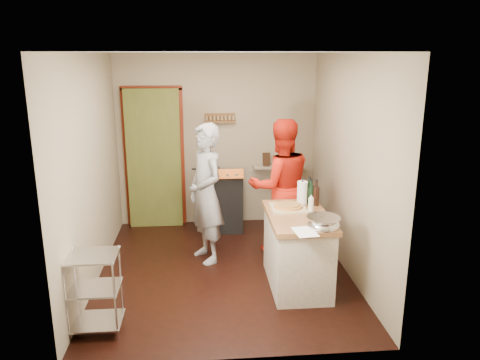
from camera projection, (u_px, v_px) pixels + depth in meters
name	position (u px, v px, depth m)	size (l,w,h in m)	color
floor	(224.00, 270.00, 5.78)	(3.50, 3.50, 0.00)	black
back_wall	(175.00, 152.00, 7.14)	(3.00, 0.44, 2.60)	gray
left_wall	(91.00, 170.00, 5.31)	(0.04, 3.50, 2.60)	gray
right_wall	(348.00, 165.00, 5.56)	(0.04, 3.50, 2.60)	gray
ceiling	(221.00, 51.00, 5.10)	(3.00, 3.50, 0.02)	white
stove	(222.00, 200.00, 7.03)	(0.60, 0.63, 1.00)	black
wire_shelving	(94.00, 289.00, 4.40)	(0.48, 0.40, 0.80)	silver
island	(298.00, 248.00, 5.30)	(0.69, 1.25, 1.16)	beige
person_stripe	(206.00, 194.00, 5.86)	(0.65, 0.42, 1.77)	silver
person_red	(280.00, 186.00, 6.16)	(0.87, 0.68, 1.79)	red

